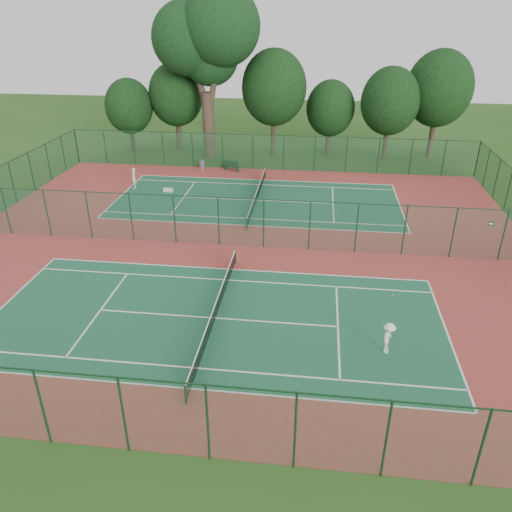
# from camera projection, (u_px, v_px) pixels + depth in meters

# --- Properties ---
(ground) EXTENTS (120.00, 120.00, 0.00)m
(ground) POSITION_uv_depth(u_px,v_px,m) (241.00, 246.00, 34.41)
(ground) COLOR #264B17
(ground) RESTS_ON ground
(red_pad) EXTENTS (40.00, 36.00, 0.01)m
(red_pad) POSITION_uv_depth(u_px,v_px,m) (241.00, 246.00, 34.41)
(red_pad) COLOR maroon
(red_pad) RESTS_ON ground
(court_near) EXTENTS (23.77, 10.97, 0.01)m
(court_near) POSITION_uv_depth(u_px,v_px,m) (216.00, 318.00, 26.43)
(court_near) COLOR #1C5A3A
(court_near) RESTS_ON red_pad
(court_far) EXTENTS (23.77, 10.97, 0.01)m
(court_far) POSITION_uv_depth(u_px,v_px,m) (257.00, 200.00, 42.38)
(court_far) COLOR #1B5637
(court_far) RESTS_ON red_pad
(fence_north) EXTENTS (40.00, 0.09, 3.50)m
(fence_north) POSITION_uv_depth(u_px,v_px,m) (268.00, 152.00, 49.56)
(fence_north) COLOR #1B522D
(fence_north) RESTS_ON ground
(fence_south) EXTENTS (40.00, 0.09, 3.50)m
(fence_south) POSITION_uv_depth(u_px,v_px,m) (165.00, 418.00, 17.67)
(fence_south) COLOR #184829
(fence_south) RESTS_ON ground
(fence_divider) EXTENTS (40.00, 0.09, 3.50)m
(fence_divider) POSITION_uv_depth(u_px,v_px,m) (241.00, 222.00, 33.62)
(fence_divider) COLOR #184A30
(fence_divider) RESTS_ON ground
(tennis_net_near) EXTENTS (0.10, 12.90, 0.97)m
(tennis_net_near) POSITION_uv_depth(u_px,v_px,m) (216.00, 310.00, 26.19)
(tennis_net_near) COLOR #13351F
(tennis_net_near) RESTS_ON ground
(tennis_net_far) EXTENTS (0.10, 12.90, 0.97)m
(tennis_net_far) POSITION_uv_depth(u_px,v_px,m) (257.00, 194.00, 42.14)
(tennis_net_far) COLOR #163E26
(tennis_net_far) RESTS_ON ground
(player_near) EXTENTS (0.86, 1.16, 1.60)m
(player_near) POSITION_uv_depth(u_px,v_px,m) (388.00, 338.00, 23.50)
(player_near) COLOR white
(player_near) RESTS_ON court_near
(player_far) EXTENTS (0.52, 0.72, 1.85)m
(player_far) POSITION_uv_depth(u_px,v_px,m) (134.00, 178.00, 44.75)
(player_far) COLOR silver
(player_far) RESTS_ON court_far
(trash_bin) EXTENTS (0.66, 0.66, 0.90)m
(trash_bin) POSITION_uv_depth(u_px,v_px,m) (202.00, 165.00, 50.19)
(trash_bin) COLOR gray
(trash_bin) RESTS_ON red_pad
(bench) EXTENTS (1.77, 1.08, 1.05)m
(bench) POSITION_uv_depth(u_px,v_px,m) (231.00, 165.00, 49.71)
(bench) COLOR #11321A
(bench) RESTS_ON red_pad
(kit_bag) EXTENTS (0.85, 0.35, 0.32)m
(kit_bag) POSITION_uv_depth(u_px,v_px,m) (168.00, 190.00, 44.25)
(kit_bag) COLOR silver
(kit_bag) RESTS_ON red_pad
(stray_ball_a) EXTENTS (0.07, 0.07, 0.07)m
(stray_ball_a) POSITION_uv_depth(u_px,v_px,m) (344.00, 254.00, 33.17)
(stray_ball_a) COLOR gold
(stray_ball_a) RESTS_ON red_pad
(stray_ball_b) EXTENTS (0.08, 0.08, 0.08)m
(stray_ball_b) POSITION_uv_depth(u_px,v_px,m) (279.00, 251.00, 33.55)
(stray_ball_b) COLOR #B4C92E
(stray_ball_b) RESTS_ON red_pad
(stray_ball_c) EXTENTS (0.06, 0.06, 0.06)m
(stray_ball_c) POSITION_uv_depth(u_px,v_px,m) (259.00, 248.00, 33.99)
(stray_ball_c) COLOR #A8C82E
(stray_ball_c) RESTS_ON red_pad
(big_tree) EXTENTS (10.99, 8.05, 16.89)m
(big_tree) POSITION_uv_depth(u_px,v_px,m) (207.00, 38.00, 49.32)
(big_tree) COLOR #39291F
(big_tree) RESTS_ON ground
(evergreen_row) EXTENTS (39.00, 5.00, 12.00)m
(evergreen_row) POSITION_uv_depth(u_px,v_px,m) (278.00, 153.00, 55.84)
(evergreen_row) COLOR black
(evergreen_row) RESTS_ON ground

